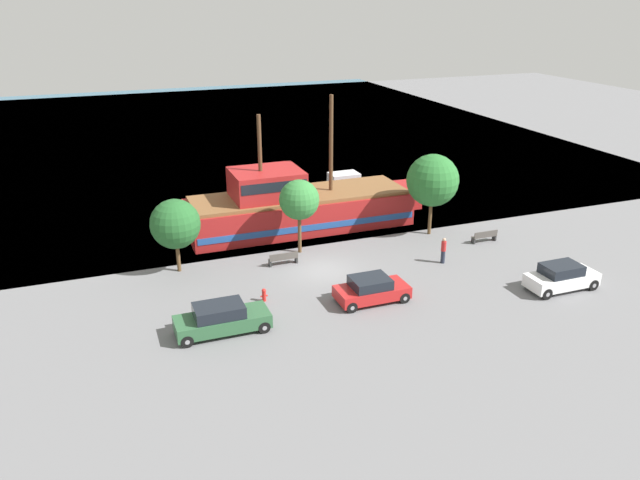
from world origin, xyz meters
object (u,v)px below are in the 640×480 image
object	(u,v)px
parked_car_curb_mid	(371,289)
bench_promenade_east	(283,258)
moored_boat_dockside	(347,187)
bench_promenade_west	(485,236)
fire_hydrant	(264,294)
pedestrian_walking_near	(443,250)
parked_car_curb_rear	(222,319)
pirate_ship	(297,206)
parked_car_curb_front	(561,277)

from	to	relation	value
parked_car_curb_mid	bench_promenade_east	size ratio (longest dim) A/B	2.17
moored_boat_dockside	bench_promenade_west	bearing A→B (deg)	-70.20
bench_promenade_east	bench_promenade_west	size ratio (longest dim) A/B	1.02
fire_hydrant	moored_boat_dockside	bearing A→B (deg)	53.57
pedestrian_walking_near	fire_hydrant	bearing A→B (deg)	-174.99
moored_boat_dockside	parked_car_curb_rear	xyz separation A→B (m)	(-15.05, -18.96, 0.02)
parked_car_curb_mid	bench_promenade_west	xyz separation A→B (m)	(11.18, 5.28, -0.27)
pirate_ship	parked_car_curb_rear	size ratio (longest dim) A/B	3.67
parked_car_curb_front	bench_promenade_west	distance (m)	7.86
parked_car_curb_rear	bench_promenade_west	xyz separation A→B (m)	(19.81, 5.74, -0.33)
parked_car_curb_mid	bench_promenade_east	distance (m)	7.25
pirate_ship	fire_hydrant	distance (m)	11.97
parked_car_curb_front	fire_hydrant	world-z (taller)	parked_car_curb_front
parked_car_curb_rear	fire_hydrant	bearing A→B (deg)	41.11
fire_hydrant	bench_promenade_east	size ratio (longest dim) A/B	0.41
moored_boat_dockside	fire_hydrant	xyz separation A→B (m)	(-12.08, -16.36, -0.34)
bench_promenade_east	pedestrian_walking_near	xyz separation A→B (m)	(9.69, -3.33, 0.43)
fire_hydrant	parked_car_curb_front	bearing A→B (deg)	-15.77
parked_car_curb_mid	bench_promenade_west	distance (m)	12.37
bench_promenade_east	bench_promenade_west	world-z (taller)	same
pirate_ship	fire_hydrant	xyz separation A→B (m)	(-5.53, -10.54, -1.26)
bench_promenade_west	parked_car_curb_mid	bearing A→B (deg)	-154.70
parked_car_curb_front	fire_hydrant	distance (m)	17.33
moored_boat_dockside	parked_car_curb_front	xyz separation A→B (m)	(4.60, -21.07, 0.03)
pirate_ship	bench_promenade_west	bearing A→B (deg)	-33.18
parked_car_curb_front	bench_promenade_west	bearing A→B (deg)	88.83
moored_boat_dockside	parked_car_curb_front	size ratio (longest dim) A/B	1.44
bench_promenade_east	pirate_ship	bearing A→B (deg)	64.07
parked_car_curb_front	moored_boat_dockside	bearing A→B (deg)	102.31
bench_promenade_west	pirate_ship	bearing A→B (deg)	146.82
fire_hydrant	bench_promenade_west	distance (m)	17.13
parked_car_curb_rear	pedestrian_walking_near	world-z (taller)	pedestrian_walking_near
moored_boat_dockside	bench_promenade_east	size ratio (longest dim) A/B	3.27
moored_boat_dockside	bench_promenade_east	xyz separation A→B (m)	(-9.53, -11.96, -0.31)
pirate_ship	parked_car_curb_front	size ratio (longest dim) A/B	4.14
pirate_ship	bench_promenade_west	world-z (taller)	pirate_ship
parked_car_curb_mid	parked_car_curb_rear	xyz separation A→B (m)	(-8.63, -0.46, 0.06)
moored_boat_dockside	parked_car_curb_rear	distance (m)	24.20
moored_boat_dockside	parked_car_curb_rear	size ratio (longest dim) A/B	1.28
parked_car_curb_rear	parked_car_curb_front	bearing A→B (deg)	-6.14
parked_car_curb_mid	pedestrian_walking_near	distance (m)	7.32
moored_boat_dockside	pedestrian_walking_near	distance (m)	15.29
fire_hydrant	pedestrian_walking_near	distance (m)	12.29
pirate_ship	pedestrian_walking_near	distance (m)	11.63
moored_boat_dockside	pedestrian_walking_near	bearing A→B (deg)	-89.41
bench_promenade_west	pedestrian_walking_near	world-z (taller)	pedestrian_walking_near
bench_promenade_east	bench_promenade_west	xyz separation A→B (m)	(14.29, -1.25, -0.00)
parked_car_curb_mid	pirate_ship	bearing A→B (deg)	90.57
parked_car_curb_mid	fire_hydrant	bearing A→B (deg)	159.30
bench_promenade_east	moored_boat_dockside	bearing A→B (deg)	51.45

